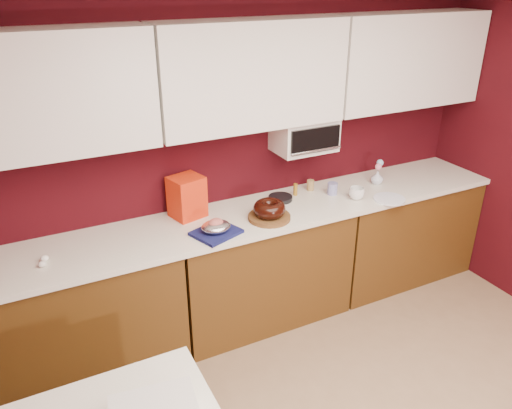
{
  "coord_description": "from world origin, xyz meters",
  "views": [
    {
      "loc": [
        -1.47,
        -0.93,
        2.47
      ],
      "look_at": [
        -0.08,
        1.84,
        1.02
      ],
      "focal_mm": 35.0,
      "sensor_mm": 36.0,
      "label": 1
    }
  ],
  "objects": [
    {
      "name": "dark_pan",
      "position": [
        0.23,
        2.06,
        0.92
      ],
      "size": [
        0.23,
        0.23,
        0.03
      ],
      "primitive_type": "cylinder",
      "rotation": [
        0.0,
        0.0,
        0.35
      ],
      "color": "black",
      "rests_on": "countertop"
    },
    {
      "name": "countertop",
      "position": [
        0.0,
        1.94,
        0.88
      ],
      "size": [
        4.0,
        0.62,
        0.04
      ],
      "primitive_type": "cube",
      "color": "silver",
      "rests_on": "base_cabinet_center"
    },
    {
      "name": "toaster_oven",
      "position": [
        0.45,
        2.1,
        1.38
      ],
      "size": [
        0.45,
        0.3,
        0.25
      ],
      "primitive_type": "cube",
      "color": "white",
      "rests_on": "upper_cabinet_center"
    },
    {
      "name": "base_cabinet_center",
      "position": [
        0.0,
        1.94,
        0.43
      ],
      "size": [
        1.31,
        0.58,
        0.86
      ],
      "primitive_type": "cube",
      "color": "#503110",
      "rests_on": "floor"
    },
    {
      "name": "flower_vase",
      "position": [
        1.09,
        1.99,
        0.96
      ],
      "size": [
        0.09,
        0.09,
        0.12
      ],
      "primitive_type": "imported",
      "rotation": [
        0.0,
        0.0,
        0.18
      ],
      "color": "silver",
      "rests_on": "countertop"
    },
    {
      "name": "bundt_cake",
      "position": [
        0.01,
        1.81,
        0.98
      ],
      "size": [
        0.29,
        0.29,
        0.09
      ],
      "primitive_type": "torus",
      "rotation": [
        0.0,
        0.0,
        -0.34
      ],
      "color": "black",
      "rests_on": "cake_base"
    },
    {
      "name": "upper_cabinet_right",
      "position": [
        1.33,
        2.08,
        1.85
      ],
      "size": [
        1.31,
        0.33,
        0.7
      ],
      "primitive_type": "cube",
      "color": "white",
      "rests_on": "wall_back"
    },
    {
      "name": "china_plate",
      "position": [
        0.98,
        1.69,
        0.91
      ],
      "size": [
        0.27,
        0.27,
        0.01
      ],
      "primitive_type": "cylinder",
      "rotation": [
        0.0,
        0.0,
        0.14
      ],
      "color": "white",
      "rests_on": "countertop"
    },
    {
      "name": "upper_cabinet_center",
      "position": [
        0.0,
        2.08,
        1.85
      ],
      "size": [
        1.31,
        0.33,
        0.7
      ],
      "primitive_type": "cube",
      "color": "white",
      "rests_on": "wall_back"
    },
    {
      "name": "amber_bottle",
      "position": [
        0.38,
        2.08,
        0.95
      ],
      "size": [
        0.04,
        0.04,
        0.1
      ],
      "primitive_type": "cylinder",
      "rotation": [
        0.0,
        0.0,
        -0.32
      ],
      "color": "#97691B",
      "rests_on": "countertop"
    },
    {
      "name": "base_cabinet_left",
      "position": [
        -1.33,
        1.94,
        0.43
      ],
      "size": [
        1.31,
        0.58,
        0.86
      ],
      "primitive_type": "cube",
      "color": "#503110",
      "rests_on": "floor"
    },
    {
      "name": "toaster_oven_door",
      "position": [
        0.45,
        1.94,
        1.38
      ],
      "size": [
        0.4,
        0.02,
        0.18
      ],
      "primitive_type": "cube",
      "color": "black",
      "rests_on": "toaster_oven"
    },
    {
      "name": "wall_back",
      "position": [
        0.0,
        2.25,
        1.25
      ],
      "size": [
        4.0,
        0.02,
        2.5
      ],
      "primitive_type": "cube",
      "color": "#3A080D",
      "rests_on": "floor"
    },
    {
      "name": "upper_cabinet_left",
      "position": [
        -1.33,
        2.08,
        1.85
      ],
      "size": [
        1.31,
        0.33,
        0.7
      ],
      "primitive_type": "cube",
      "color": "white",
      "rests_on": "wall_back"
    },
    {
      "name": "flower_blue",
      "position": [
        1.12,
        2.01,
        1.07
      ],
      "size": [
        0.06,
        0.06,
        0.06
      ],
      "primitive_type": "sphere",
      "color": "#8FC2E4",
      "rests_on": "flower_vase"
    },
    {
      "name": "coffee_mug",
      "position": [
        0.76,
        1.82,
        0.96
      ],
      "size": [
        0.14,
        0.14,
        0.11
      ],
      "primitive_type": "imported",
      "rotation": [
        0.0,
        0.0,
        0.55
      ],
      "color": "white",
      "rests_on": "countertop"
    },
    {
      "name": "pandoro_box",
      "position": [
        -0.48,
        2.12,
        1.05
      ],
      "size": [
        0.26,
        0.25,
        0.29
      ],
      "primitive_type": "cube",
      "rotation": [
        0.0,
        0.0,
        0.26
      ],
      "color": "red",
      "rests_on": "countertop"
    },
    {
      "name": "flower_pink",
      "position": [
        1.09,
        1.99,
        1.05
      ],
      "size": [
        0.05,
        0.05,
        0.05
      ],
      "primitive_type": "sphere",
      "color": "pink",
      "rests_on": "flower_vase"
    },
    {
      "name": "cake_base",
      "position": [
        0.01,
        1.81,
        0.91
      ],
      "size": [
        0.34,
        0.34,
        0.03
      ],
      "primitive_type": "cylinder",
      "rotation": [
        0.0,
        0.0,
        0.15
      ],
      "color": "brown",
      "rests_on": "countertop"
    },
    {
      "name": "egg_right",
      "position": [
        -1.47,
        1.86,
        0.92
      ],
      "size": [
        0.05,
        0.04,
        0.04
      ],
      "primitive_type": "ellipsoid",
      "rotation": [
        0.0,
        0.0,
        -0.08
      ],
      "color": "silver",
      "rests_on": "countertop"
    },
    {
      "name": "navy_towel",
      "position": [
        -0.41,
        1.78,
        0.91
      ],
      "size": [
        0.35,
        0.32,
        0.02
      ],
      "primitive_type": "cube",
      "rotation": [
        0.0,
        0.0,
        0.34
      ],
      "color": "#14184E",
      "rests_on": "countertop"
    },
    {
      "name": "egg_left",
      "position": [
        -1.46,
        1.92,
        0.92
      ],
      "size": [
        0.06,
        0.05,
        0.04
      ],
      "primitive_type": "ellipsoid",
      "rotation": [
        0.0,
        0.0,
        0.26
      ],
      "color": "white",
      "rests_on": "countertop"
    },
    {
      "name": "paper_cup",
      "position": [
        0.54,
        2.12,
        0.94
      ],
      "size": [
        0.07,
        0.07,
        0.08
      ],
      "primitive_type": "cylinder",
      "rotation": [
        0.0,
        0.0,
        0.25
      ],
      "color": "olive",
      "rests_on": "countertop"
    },
    {
      "name": "foil_ham_nest",
      "position": [
        -0.41,
        1.78,
        0.96
      ],
      "size": [
        0.24,
        0.22,
        0.07
      ],
      "primitive_type": "ellipsoid",
      "rotation": [
        0.0,
        0.0,
        0.29
      ],
      "color": "silver",
      "rests_on": "navy_towel"
    },
    {
      "name": "toaster_oven_handle",
      "position": [
        0.45,
        1.93,
        1.3
      ],
      "size": [
        0.42,
        0.02,
        0.02
      ],
      "primitive_type": "cylinder",
      "rotation": [
        0.0,
        1.57,
        0.0
      ],
      "color": "silver",
      "rests_on": "toaster_oven"
    },
    {
      "name": "roasted_ham",
      "position": [
        -0.41,
        1.78,
        0.98
      ],
      "size": [
        0.13,
        0.12,
        0.07
      ],
      "primitive_type": "ellipsoid",
      "rotation": [
        0.0,
        0.0,
        -0.35
      ],
      "color": "#C6625A",
      "rests_on": "foil_ham_nest"
    },
    {
      "name": "base_cabinet_right",
      "position": [
        1.33,
        1.94,
        0.43
      ],
      "size": [
        1.31,
        0.58,
        0.86
      ],
      "primitive_type": "cube",
      "color": "#503110",
      "rests_on": "floor"
    },
    {
      "name": "blue_jar",
      "position": [
        0.65,
        1.97,
        0.95
      ],
      "size": [
        0.1,
        0.1,
        0.09
      ],
      "primitive_type": "cylinder",
      "rotation": [
        0.0,
        0.0,
        -0.29
      ],
      "color": "navy",
      "rests_on": "countertop"
    }
  ]
}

